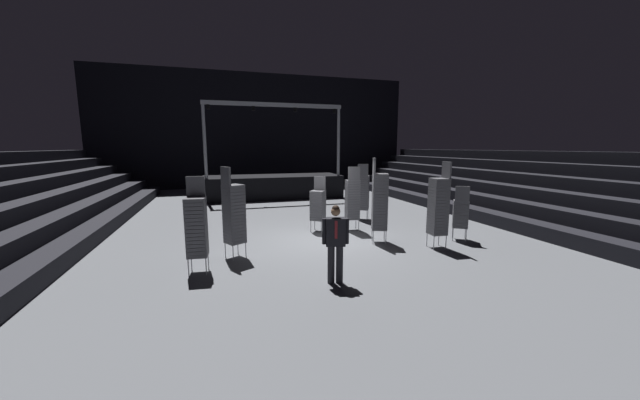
{
  "coord_description": "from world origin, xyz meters",
  "views": [
    {
      "loc": [
        -2.99,
        -9.73,
        2.88
      ],
      "look_at": [
        -0.28,
        -0.8,
        1.4
      ],
      "focal_mm": 18.87,
      "sensor_mm": 36.0,
      "label": 1
    }
  ],
  "objects_px": {
    "stage_riser": "(273,185)",
    "man_with_tie": "(335,240)",
    "chair_stack_mid_centre": "(352,199)",
    "chair_stack_rear_left": "(196,226)",
    "chair_stack_rear_right": "(363,192)",
    "chair_stack_mid_left": "(438,206)",
    "chair_stack_front_left": "(380,201)",
    "chair_stack_front_right": "(318,204)",
    "chair_stack_rear_centre": "(234,213)",
    "chair_stack_mid_right": "(461,213)"
  },
  "relations": [
    {
      "from": "man_with_tie",
      "to": "chair_stack_front_left",
      "type": "bearing_deg",
      "value": -117.93
    },
    {
      "from": "man_with_tie",
      "to": "chair_stack_mid_right",
      "type": "height_order",
      "value": "chair_stack_mid_right"
    },
    {
      "from": "man_with_tie",
      "to": "chair_stack_rear_left",
      "type": "distance_m",
      "value": 3.19
    },
    {
      "from": "chair_stack_rear_left",
      "to": "chair_stack_mid_right",
      "type": "bearing_deg",
      "value": -169.89
    },
    {
      "from": "chair_stack_mid_centre",
      "to": "chair_stack_rear_centre",
      "type": "relative_size",
      "value": 0.93
    },
    {
      "from": "chair_stack_front_left",
      "to": "chair_stack_front_right",
      "type": "relative_size",
      "value": 1.36
    },
    {
      "from": "man_with_tie",
      "to": "chair_stack_front_right",
      "type": "distance_m",
      "value": 4.46
    },
    {
      "from": "man_with_tie",
      "to": "chair_stack_mid_left",
      "type": "bearing_deg",
      "value": -142.73
    },
    {
      "from": "chair_stack_mid_left",
      "to": "chair_stack_rear_centre",
      "type": "height_order",
      "value": "chair_stack_mid_left"
    },
    {
      "from": "chair_stack_mid_right",
      "to": "stage_riser",
      "type": "bearing_deg",
      "value": 147.47
    },
    {
      "from": "chair_stack_rear_left",
      "to": "chair_stack_mid_left",
      "type": "bearing_deg",
      "value": -173.54
    },
    {
      "from": "chair_stack_rear_left",
      "to": "man_with_tie",
      "type": "bearing_deg",
      "value": 158.06
    },
    {
      "from": "man_with_tie",
      "to": "chair_stack_mid_right",
      "type": "xyz_separation_m",
      "value": [
        4.83,
        2.06,
        -0.1
      ]
    },
    {
      "from": "chair_stack_mid_left",
      "to": "chair_stack_mid_right",
      "type": "distance_m",
      "value": 1.35
    },
    {
      "from": "chair_stack_rear_right",
      "to": "chair_stack_rear_centre",
      "type": "bearing_deg",
      "value": -116.19
    },
    {
      "from": "stage_riser",
      "to": "chair_stack_mid_right",
      "type": "height_order",
      "value": "stage_riser"
    },
    {
      "from": "chair_stack_mid_centre",
      "to": "chair_stack_rear_right",
      "type": "bearing_deg",
      "value": 62.83
    },
    {
      "from": "chair_stack_rear_right",
      "to": "chair_stack_rear_left",
      "type": "bearing_deg",
      "value": -114.25
    },
    {
      "from": "chair_stack_mid_right",
      "to": "chair_stack_rear_left",
      "type": "distance_m",
      "value": 7.68
    },
    {
      "from": "chair_stack_front_right",
      "to": "chair_stack_rear_right",
      "type": "distance_m",
      "value": 2.63
    },
    {
      "from": "man_with_tie",
      "to": "chair_stack_rear_centre",
      "type": "distance_m",
      "value": 3.06
    },
    {
      "from": "chair_stack_mid_centre",
      "to": "chair_stack_rear_right",
      "type": "height_order",
      "value": "same"
    },
    {
      "from": "chair_stack_mid_right",
      "to": "chair_stack_rear_centre",
      "type": "distance_m",
      "value": 6.8
    },
    {
      "from": "chair_stack_front_left",
      "to": "chair_stack_rear_centre",
      "type": "distance_m",
      "value": 4.26
    },
    {
      "from": "stage_riser",
      "to": "chair_stack_rear_centre",
      "type": "xyz_separation_m",
      "value": [
        -2.65,
        -10.3,
        0.49
      ]
    },
    {
      "from": "chair_stack_front_left",
      "to": "chair_stack_rear_right",
      "type": "distance_m",
      "value": 3.28
    },
    {
      "from": "man_with_tie",
      "to": "chair_stack_front_right",
      "type": "bearing_deg",
      "value": -87.69
    },
    {
      "from": "stage_riser",
      "to": "chair_stack_mid_centre",
      "type": "relative_size",
      "value": 3.44
    },
    {
      "from": "chair_stack_front_right",
      "to": "chair_stack_rear_centre",
      "type": "bearing_deg",
      "value": 71.66
    },
    {
      "from": "man_with_tie",
      "to": "chair_stack_mid_centre",
      "type": "bearing_deg",
      "value": -102.51
    },
    {
      "from": "man_with_tie",
      "to": "chair_stack_rear_right",
      "type": "height_order",
      "value": "chair_stack_rear_right"
    },
    {
      "from": "chair_stack_mid_right",
      "to": "chair_stack_mid_centre",
      "type": "height_order",
      "value": "chair_stack_mid_centre"
    },
    {
      "from": "stage_riser",
      "to": "man_with_tie",
      "type": "relative_size",
      "value": 4.52
    },
    {
      "from": "chair_stack_front_left",
      "to": "chair_stack_front_right",
      "type": "distance_m",
      "value": 2.31
    },
    {
      "from": "stage_riser",
      "to": "chair_stack_front_right",
      "type": "height_order",
      "value": "stage_riser"
    },
    {
      "from": "stage_riser",
      "to": "chair_stack_rear_centre",
      "type": "relative_size",
      "value": 3.2
    },
    {
      "from": "chair_stack_rear_right",
      "to": "chair_stack_rear_centre",
      "type": "height_order",
      "value": "chair_stack_rear_centre"
    },
    {
      "from": "chair_stack_mid_right",
      "to": "chair_stack_mid_centre",
      "type": "bearing_deg",
      "value": 178.59
    },
    {
      "from": "chair_stack_mid_centre",
      "to": "chair_stack_rear_right",
      "type": "distance_m",
      "value": 1.88
    },
    {
      "from": "chair_stack_front_right",
      "to": "chair_stack_mid_left",
      "type": "distance_m",
      "value": 3.93
    },
    {
      "from": "man_with_tie",
      "to": "chair_stack_rear_centre",
      "type": "height_order",
      "value": "chair_stack_rear_centre"
    },
    {
      "from": "chair_stack_rear_left",
      "to": "chair_stack_mid_centre",
      "type": "bearing_deg",
      "value": -145.53
    },
    {
      "from": "chair_stack_front_left",
      "to": "chair_stack_rear_left",
      "type": "xyz_separation_m",
      "value": [
        -5.12,
        -1.07,
        -0.17
      ]
    },
    {
      "from": "chair_stack_mid_centre",
      "to": "chair_stack_rear_left",
      "type": "height_order",
      "value": "same"
    },
    {
      "from": "stage_riser",
      "to": "man_with_tie",
      "type": "xyz_separation_m",
      "value": [
        -0.7,
        -12.65,
        0.25
      ]
    },
    {
      "from": "man_with_tie",
      "to": "chair_stack_mid_centre",
      "type": "xyz_separation_m",
      "value": [
        2.09,
        4.17,
        0.16
      ]
    },
    {
      "from": "chair_stack_mid_left",
      "to": "stage_riser",
      "type": "bearing_deg",
      "value": 19.89
    },
    {
      "from": "chair_stack_mid_right",
      "to": "man_with_tie",
      "type": "bearing_deg",
      "value": -120.79
    },
    {
      "from": "chair_stack_front_right",
      "to": "chair_stack_mid_right",
      "type": "height_order",
      "value": "chair_stack_front_right"
    },
    {
      "from": "chair_stack_front_left",
      "to": "chair_stack_rear_left",
      "type": "height_order",
      "value": "chair_stack_front_left"
    }
  ]
}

